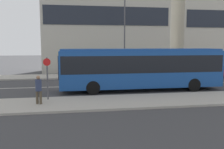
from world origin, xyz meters
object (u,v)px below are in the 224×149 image
object	(u,v)px
parked_car_0	(210,71)
bus_stop_sign	(47,75)
city_bus	(141,66)
pedestrian_near_stop	(39,88)
street_lamp	(125,29)

from	to	relation	value
parked_car_0	bus_stop_sign	xyz separation A→B (m)	(-15.89, -8.72, 1.01)
city_bus	parked_car_0	world-z (taller)	city_bus
pedestrian_near_stop	bus_stop_sign	size ratio (longest dim) A/B	0.63
bus_stop_sign	street_lamp	distance (m)	12.97
parked_car_0	street_lamp	world-z (taller)	street_lamp
parked_car_0	bus_stop_sign	size ratio (longest dim) A/B	1.81
parked_car_0	pedestrian_near_stop	bearing A→B (deg)	-148.83
city_bus	parked_car_0	distance (m)	11.14
city_bus	street_lamp	world-z (taller)	street_lamp
parked_car_0	street_lamp	xyz separation A→B (m)	(-8.86, 1.64, 4.38)
city_bus	street_lamp	bearing A→B (deg)	91.89
pedestrian_near_stop	street_lamp	distance (m)	14.24
pedestrian_near_stop	city_bus	bearing A→B (deg)	-134.80
pedestrian_near_stop	bus_stop_sign	xyz separation A→B (m)	(0.39, 1.13, 0.59)
street_lamp	pedestrian_near_stop	bearing A→B (deg)	-122.90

